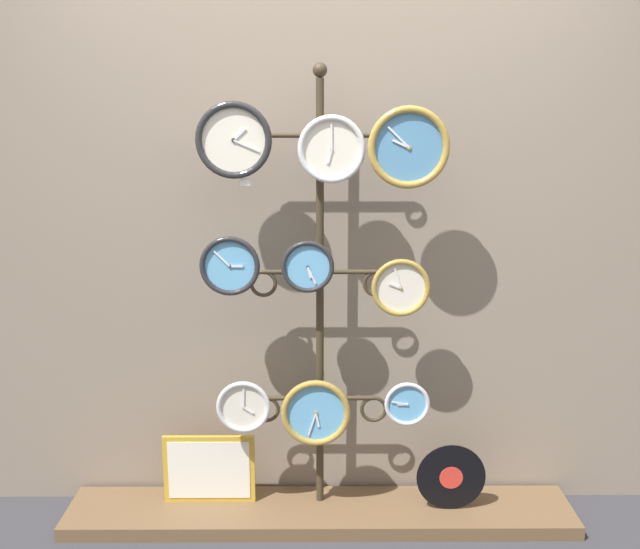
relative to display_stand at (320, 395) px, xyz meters
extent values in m
cube|color=gray|center=(0.00, 0.16, 0.85)|extent=(4.40, 0.04, 2.80)
cube|color=brown|center=(0.00, -0.06, -0.52)|extent=(2.20, 0.36, 0.06)
cylinder|color=#382D1E|center=(0.00, 0.00, -0.54)|extent=(0.41, 0.41, 0.02)
cylinder|color=#382D1E|center=(0.00, 0.00, 0.40)|extent=(0.03, 0.03, 1.86)
sphere|color=#382D1E|center=(0.00, 0.00, 1.35)|extent=(0.06, 0.06, 0.06)
cylinder|color=#382D1E|center=(-0.13, 0.00, 1.10)|extent=(0.27, 0.02, 0.02)
torus|color=#382D1E|center=(-0.27, 0.00, 1.06)|extent=(0.09, 0.02, 0.09)
cylinder|color=#382D1E|center=(0.13, 0.00, 1.10)|extent=(0.27, 0.02, 0.02)
torus|color=#382D1E|center=(0.27, 0.00, 1.06)|extent=(0.09, 0.02, 0.09)
cylinder|color=#382D1E|center=(-0.12, 0.00, 0.54)|extent=(0.24, 0.02, 0.02)
torus|color=#382D1E|center=(-0.24, 0.00, 0.49)|extent=(0.12, 0.02, 0.12)
cylinder|color=#382D1E|center=(0.12, 0.00, 0.54)|extent=(0.24, 0.02, 0.02)
torus|color=#382D1E|center=(0.24, 0.00, 0.49)|extent=(0.12, 0.02, 0.12)
cylinder|color=#382D1E|center=(-0.12, 0.00, -0.01)|extent=(0.23, 0.02, 0.02)
torus|color=#382D1E|center=(-0.23, 0.00, -0.06)|extent=(0.12, 0.02, 0.12)
cylinder|color=#382D1E|center=(0.12, 0.00, -0.01)|extent=(0.23, 0.02, 0.02)
torus|color=#382D1E|center=(0.23, 0.00, -0.06)|extent=(0.12, 0.02, 0.12)
cylinder|color=silver|center=(-0.34, -0.07, 1.09)|extent=(0.27, 0.02, 0.27)
torus|color=#262628|center=(-0.34, -0.09, 1.09)|extent=(0.30, 0.03, 0.30)
cylinder|color=#262628|center=(-0.34, -0.09, 1.09)|extent=(0.02, 0.01, 0.02)
cube|color=silver|center=(-0.31, -0.09, 1.11)|extent=(0.05, 0.00, 0.05)
cube|color=silver|center=(-0.29, -0.09, 1.06)|extent=(0.10, 0.00, 0.05)
cylinder|color=silver|center=(0.04, -0.07, 1.05)|extent=(0.24, 0.02, 0.24)
torus|color=silver|center=(0.04, -0.09, 1.05)|extent=(0.27, 0.02, 0.27)
cylinder|color=silver|center=(0.04, -0.09, 1.05)|extent=(0.01, 0.01, 0.01)
cube|color=silver|center=(0.04, -0.09, 1.02)|extent=(0.02, 0.00, 0.06)
cube|color=silver|center=(0.04, -0.09, 1.10)|extent=(0.01, 0.00, 0.09)
cylinder|color=#4C84B2|center=(0.34, -0.10, 1.06)|extent=(0.29, 0.02, 0.29)
torus|color=#A58438|center=(0.34, -0.12, 1.06)|extent=(0.32, 0.03, 0.32)
cylinder|color=#A58438|center=(0.34, -0.12, 1.06)|extent=(0.02, 0.01, 0.02)
cube|color=silver|center=(0.31, -0.12, 1.07)|extent=(0.07, 0.00, 0.04)
cube|color=silver|center=(0.30, -0.12, 1.10)|extent=(0.09, 0.00, 0.08)
cylinder|color=#60A8DB|center=(-0.36, -0.09, 0.59)|extent=(0.22, 0.02, 0.22)
torus|color=#262628|center=(-0.36, -0.11, 0.59)|extent=(0.24, 0.02, 0.24)
cylinder|color=#262628|center=(-0.36, -0.11, 0.59)|extent=(0.01, 0.01, 0.01)
cube|color=silver|center=(-0.33, -0.11, 0.59)|extent=(0.05, 0.00, 0.01)
cube|color=silver|center=(-0.39, -0.11, 0.62)|extent=(0.07, 0.00, 0.07)
cylinder|color=#60A8DB|center=(-0.05, -0.09, 0.59)|extent=(0.19, 0.02, 0.19)
torus|color=#262628|center=(-0.05, -0.10, 0.59)|extent=(0.21, 0.02, 0.21)
cylinder|color=#262628|center=(-0.05, -0.10, 0.59)|extent=(0.01, 0.01, 0.01)
cube|color=silver|center=(-0.04, -0.10, 0.56)|extent=(0.02, 0.00, 0.05)
cube|color=silver|center=(-0.03, -0.11, 0.55)|extent=(0.04, 0.00, 0.07)
cylinder|color=silver|center=(0.33, -0.08, 0.50)|extent=(0.22, 0.02, 0.22)
torus|color=#A58438|center=(0.33, -0.09, 0.50)|extent=(0.24, 0.02, 0.24)
cylinder|color=#A58438|center=(0.33, -0.09, 0.50)|extent=(0.01, 0.01, 0.01)
cube|color=silver|center=(0.30, -0.09, 0.51)|extent=(0.05, 0.00, 0.03)
cube|color=silver|center=(0.31, -0.09, 0.54)|extent=(0.03, 0.00, 0.08)
cylinder|color=silver|center=(-0.32, -0.10, -0.01)|extent=(0.21, 0.02, 0.21)
torus|color=silver|center=(-0.32, -0.11, -0.01)|extent=(0.23, 0.02, 0.23)
cylinder|color=silver|center=(-0.32, -0.11, -0.01)|extent=(0.01, 0.01, 0.01)
cube|color=silver|center=(-0.30, -0.11, -0.02)|extent=(0.05, 0.00, 0.04)
cube|color=silver|center=(-0.32, -0.11, 0.03)|extent=(0.01, 0.00, 0.08)
cylinder|color=#60A8DB|center=(-0.02, -0.10, -0.03)|extent=(0.26, 0.02, 0.26)
torus|color=#A58438|center=(-0.02, -0.12, -0.03)|extent=(0.29, 0.03, 0.29)
cylinder|color=#A58438|center=(-0.02, -0.12, -0.03)|extent=(0.02, 0.01, 0.02)
cube|color=silver|center=(-0.01, -0.12, -0.06)|extent=(0.02, 0.00, 0.06)
cube|color=silver|center=(-0.03, -0.12, -0.08)|extent=(0.04, 0.00, 0.10)
cylinder|color=#60A8DB|center=(0.36, -0.09, 0.00)|extent=(0.17, 0.02, 0.17)
torus|color=silver|center=(0.36, -0.10, 0.00)|extent=(0.19, 0.02, 0.19)
cylinder|color=silver|center=(0.36, -0.10, 0.00)|extent=(0.01, 0.01, 0.01)
cube|color=silver|center=(0.34, -0.10, 0.00)|extent=(0.04, 0.00, 0.01)
cube|color=silver|center=(0.33, -0.10, 0.01)|extent=(0.07, 0.00, 0.02)
cylinder|color=black|center=(0.56, -0.08, -0.34)|extent=(0.30, 0.01, 0.30)
cylinder|color=red|center=(0.56, -0.09, -0.34)|extent=(0.10, 0.00, 0.10)
cube|color=gold|center=(-0.49, -0.01, -0.34)|extent=(0.40, 0.02, 0.31)
cube|color=white|center=(-0.49, -0.02, -0.34)|extent=(0.36, 0.00, 0.26)
cube|color=white|center=(-0.29, -0.08, 0.92)|extent=(0.04, 0.00, 0.03)
camera|label=1|loc=(-0.02, -3.03, 1.21)|focal=42.00mm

